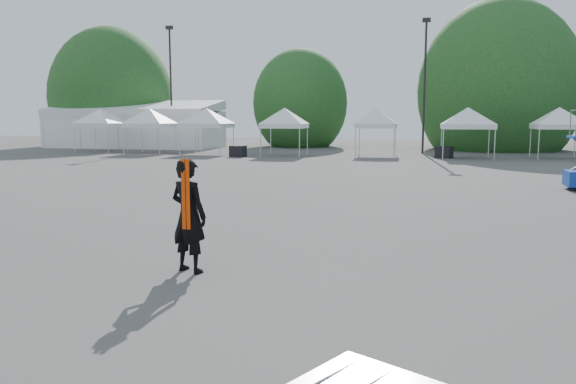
# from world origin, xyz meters

# --- Properties ---
(ground) EXTENTS (120.00, 120.00, 0.00)m
(ground) POSITION_xyz_m (0.00, 0.00, 0.00)
(ground) COLOR #474442
(ground) RESTS_ON ground
(marquee) EXTENTS (15.00, 6.25, 4.23)m
(marquee) POSITION_xyz_m (-22.00, 35.00, 1.97)
(marquee) COLOR white
(marquee) RESTS_ON ground
(light_pole_west) EXTENTS (0.60, 0.25, 10.30)m
(light_pole_west) POSITION_xyz_m (-18.00, 34.00, 5.77)
(light_pole_west) COLOR black
(light_pole_west) RESTS_ON ground
(light_pole_east) EXTENTS (0.60, 0.25, 9.80)m
(light_pole_east) POSITION_xyz_m (3.00, 32.00, 5.52)
(light_pole_east) COLOR black
(light_pole_east) RESTS_ON ground
(tree_far_w) EXTENTS (4.80, 4.80, 7.30)m
(tree_far_w) POSITION_xyz_m (-26.00, 38.00, 4.54)
(tree_far_w) COLOR #382314
(tree_far_w) RESTS_ON ground
(tree_mid_w) EXTENTS (4.16, 4.16, 6.33)m
(tree_mid_w) POSITION_xyz_m (-8.00, 40.00, 3.93)
(tree_mid_w) COLOR #382314
(tree_mid_w) RESTS_ON ground
(tree_mid_e) EXTENTS (5.12, 5.12, 7.79)m
(tree_mid_e) POSITION_xyz_m (9.00, 39.00, 4.84)
(tree_mid_e) COLOR #382314
(tree_mid_e) RESTS_ON ground
(tent_a) EXTENTS (4.31, 4.31, 3.88)m
(tent_a) POSITION_xyz_m (-21.58, 28.73, 3.06)
(tent_a) COLOR silver
(tent_a) RESTS_ON ground
(tent_b) EXTENTS (4.29, 4.29, 3.88)m
(tent_b) POSITION_xyz_m (-16.88, 27.73, 3.06)
(tent_b) COLOR silver
(tent_b) RESTS_ON ground
(tent_c) EXTENTS (4.58, 4.58, 3.88)m
(tent_c) POSITION_xyz_m (-12.41, 27.83, 3.06)
(tent_c) COLOR silver
(tent_c) RESTS_ON ground
(tent_d) EXTENTS (4.12, 4.12, 3.88)m
(tent_d) POSITION_xyz_m (-6.42, 27.22, 3.06)
(tent_d) COLOR silver
(tent_d) RESTS_ON ground
(tent_e) EXTENTS (3.91, 3.91, 3.88)m
(tent_e) POSITION_xyz_m (-0.21, 28.68, 3.06)
(tent_e) COLOR silver
(tent_e) RESTS_ON ground
(tent_f) EXTENTS (4.67, 4.67, 3.88)m
(tent_f) POSITION_xyz_m (5.78, 27.59, 3.06)
(tent_f) COLOR silver
(tent_f) RESTS_ON ground
(tent_g) EXTENTS (4.21, 4.21, 3.88)m
(tent_g) POSITION_xyz_m (11.46, 28.42, 3.06)
(tent_g) COLOR silver
(tent_g) RESTS_ON ground
(man) EXTENTS (0.85, 0.70, 2.00)m
(man) POSITION_xyz_m (-1.13, -2.01, 1.00)
(man) COLOR black
(man) RESTS_ON ground
(crate_west) EXTENTS (1.11, 0.93, 0.76)m
(crate_west) POSITION_xyz_m (-9.28, 25.50, 0.38)
(crate_west) COLOR black
(crate_west) RESTS_ON ground
(crate_mid) EXTENTS (1.22, 1.10, 0.77)m
(crate_mid) POSITION_xyz_m (4.37, 27.54, 0.39)
(crate_mid) COLOR black
(crate_mid) RESTS_ON ground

